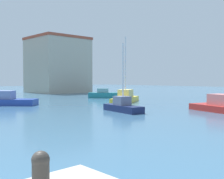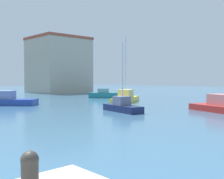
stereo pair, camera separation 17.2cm
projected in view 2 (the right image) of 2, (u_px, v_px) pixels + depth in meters
The scene contains 7 objects.
water at pixel (50, 105), 29.01m from camera, with size 160.00×160.00×0.00m, color #38607F.
mooring_bollard at pixel (30, 170), 3.78m from camera, with size 0.25×0.25×0.58m.
sailboat_yellow_far_right at pixel (126, 98), 31.90m from camera, with size 6.50×4.67×7.50m.
motorboat_teal_distant_north at pixel (108, 95), 39.37m from camera, with size 4.62×5.08×1.37m.
sailboat_navy_near_pier at pixel (122, 106), 22.83m from camera, with size 1.95×4.27×5.60m.
motorboat_blue_outer_mooring at pixel (2, 100), 28.58m from camera, with size 6.29×6.33×1.49m.
harbor_office at pixel (58, 65), 55.81m from camera, with size 10.06×10.13×10.96m.
Camera 2 is at (0.07, -5.61, 2.66)m, focal length 44.72 mm.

